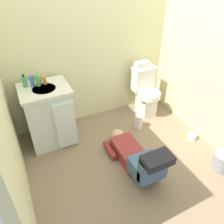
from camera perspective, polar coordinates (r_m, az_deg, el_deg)
ground_plane at (r=2.99m, az=2.75°, el=-11.02°), size 2.86×3.01×0.04m
wall_back at (r=3.17m, az=-5.83°, el=17.83°), size 2.52×0.08×2.40m
wall_right at (r=3.02m, az=25.09°, el=13.93°), size 0.08×2.01×2.40m
toilet at (r=3.55m, az=8.53°, el=4.95°), size 0.36×0.46×0.75m
vanity_cabinet at (r=3.04m, az=-15.65°, el=-0.71°), size 0.60×0.53×0.82m
faucet at (r=2.94m, az=-17.71°, el=7.95°), size 0.02×0.02×0.10m
person_plumber at (r=2.72m, az=6.22°, el=-11.25°), size 0.39×1.06×0.52m
tissue_box at (r=3.41m, az=7.69°, el=11.79°), size 0.22×0.11×0.10m
soap_dispenser at (r=2.90m, az=-21.36°, el=7.20°), size 0.06×0.06×0.17m
bottle_blue at (r=2.88m, az=-19.70°, el=7.40°), size 0.06×0.06×0.13m
bottle_green at (r=2.87m, az=-18.41°, el=7.67°), size 0.06×0.06×0.15m
bottle_amber at (r=2.89m, az=-16.76°, el=7.73°), size 0.05×0.05×0.10m
trash_can at (r=3.03m, az=26.14°, el=-11.24°), size 0.21×0.21×0.23m
paper_towel_roll at (r=3.34m, az=6.74°, el=-2.47°), size 0.11×0.11×0.22m
toilet_paper_roll at (r=3.35m, az=19.75°, el=-5.83°), size 0.11×0.11×0.10m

